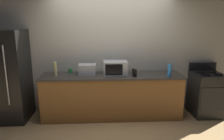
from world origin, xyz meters
name	(u,v)px	position (x,y,z in m)	size (l,w,h in m)	color
ground_plane	(113,125)	(0.00, 0.00, 0.00)	(8.00, 8.00, 0.00)	tan
back_wall	(111,50)	(0.00, 0.81, 1.35)	(6.40, 0.10, 2.70)	beige
counter_run	(112,96)	(0.00, 0.40, 0.45)	(2.84, 0.64, 0.90)	brown
refrigerator	(8,76)	(-2.05, 0.40, 0.90)	(0.72, 0.73, 1.80)	black
stove_range	(206,94)	(2.00, 0.40, 0.46)	(0.60, 0.61, 1.08)	black
microwave	(115,68)	(0.07, 0.45, 1.04)	(0.48, 0.35, 0.27)	#B7BABF
toaster_oven	(87,69)	(-0.50, 0.46, 1.01)	(0.34, 0.26, 0.21)	#B7BABF
cordless_phone	(134,73)	(0.43, 0.25, 0.98)	(0.05, 0.11, 0.15)	black
bottle_vinegar	(55,69)	(-1.12, 0.39, 1.04)	(0.06, 0.06, 0.28)	beige
bottle_spray_cleaner	(169,70)	(1.11, 0.22, 1.02)	(0.07, 0.07, 0.24)	#338CE5
mug_green	(70,71)	(-0.86, 0.62, 0.94)	(0.08, 0.08, 0.09)	#2D8C47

